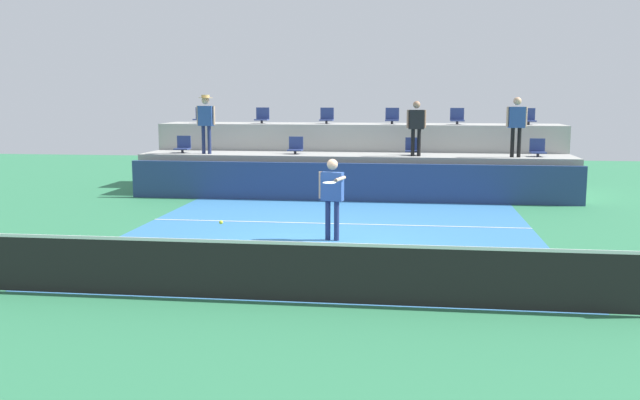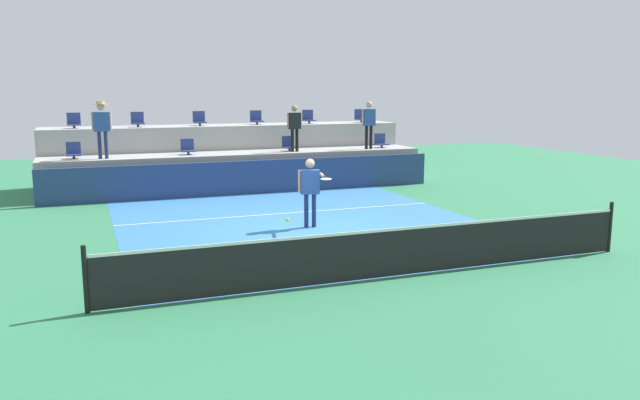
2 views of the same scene
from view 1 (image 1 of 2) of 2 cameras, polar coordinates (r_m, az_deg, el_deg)
The scene contains 22 objects.
ground_plane at distance 14.20m, azimuth 0.34°, elevation -3.72°, with size 40.00×40.00×0.00m, color #2D754C.
court_inner_paint at distance 15.17m, azimuth 0.81°, elevation -2.91°, with size 9.00×10.00×0.01m, color teal.
court_service_line at distance 16.54m, azimuth 1.38°, elevation -1.94°, with size 9.00×0.06×0.00m, color white.
tennis_net at distance 10.24m, azimuth -2.47°, elevation -5.71°, with size 10.48×0.08×1.07m.
sponsor_backboard at distance 20.00m, azimuth 2.49°, elevation 1.45°, with size 13.00×0.16×1.10m, color navy.
seating_tier_lower at distance 21.27m, azimuth 2.80°, elevation 2.08°, with size 13.00×1.80×1.25m, color #9E9E99.
seating_tier_upper at distance 23.02m, azimuth 3.18°, elevation 3.64°, with size 13.00×1.80×2.10m, color #9E9E99.
stadium_chair_lower_far_left at distance 22.22m, azimuth -11.13°, elevation 4.38°, with size 0.44×0.40×0.52m.
stadium_chair_lower_left at distance 21.35m, azimuth -2.01°, elevation 4.38°, with size 0.44×0.40×0.52m.
stadium_chair_lower_right at distance 21.06m, azimuth 7.58°, elevation 4.25°, with size 0.44×0.40×0.52m.
stadium_chair_lower_far_right at distance 21.37m, azimuth 17.36°, elevation 4.00°, with size 0.44×0.40×0.52m.
stadium_chair_upper_far_left at distance 23.87m, azimuth -9.68°, elevation 6.74°, with size 0.44×0.40×0.52m.
stadium_chair_upper_left at distance 23.34m, azimuth -4.75°, elevation 6.80°, with size 0.44×0.40×0.52m.
stadium_chair_upper_mid_left at distance 22.98m, azimuth 0.56°, elevation 6.80°, with size 0.44×0.40×0.52m.
stadium_chair_upper_mid_right at distance 22.82m, azimuth 5.92°, elevation 6.74°, with size 0.44×0.40×0.52m.
stadium_chair_upper_right at distance 22.86m, azimuth 11.15°, elevation 6.63°, with size 0.44×0.40×0.52m.
stadium_chair_upper_far_right at distance 23.10m, azimuth 16.66°, elevation 6.45°, with size 0.44×0.40×0.52m.
tennis_player at distance 14.47m, azimuth 0.99°, elevation 0.74°, with size 0.59×1.27×1.72m.
spectator_with_hat at distance 21.54m, azimuth -9.31°, elevation 6.67°, with size 0.60×0.47×1.79m.
spectator_in_grey at distance 20.63m, azimuth 7.88°, elevation 6.23°, with size 0.57×0.24×1.61m.
spectator_leaning_on_rail at distance 20.84m, azimuth 15.78°, elevation 6.24°, with size 0.60×0.26×1.72m.
tennis_ball at distance 11.93m, azimuth -8.09°, elevation -1.82°, with size 0.07×0.07×0.07m.
Camera 1 is at (1.73, -13.77, 3.02)m, focal length 39.15 mm.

